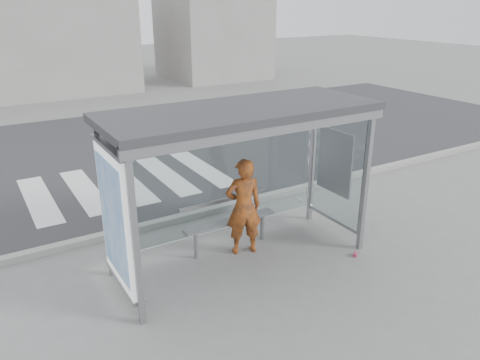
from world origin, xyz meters
The scene contains 10 objects.
ground centered at (0.00, 0.00, 0.00)m, with size 80.00×80.00×0.00m, color slate.
road centered at (0.00, 7.00, 0.00)m, with size 30.00×10.00×0.01m, color #2C2C2F.
curb centered at (0.00, 1.95, 0.06)m, with size 30.00×0.18×0.12m, color gray.
crosswalk centered at (-0.50, 4.50, 0.00)m, with size 4.55×3.00×0.00m.
bus_shelter centered at (-0.37, 0.06, 1.98)m, with size 4.25×1.65×2.62m.
building_center centered at (0.00, 18.00, 2.50)m, with size 8.00×5.00×5.00m, color gray.
building_right centered at (9.00, 18.00, 3.50)m, with size 5.00×5.00×7.00m, color gray.
person centered at (0.19, 0.26, 0.85)m, with size 0.62×0.41×1.71m, color orange.
bench centered at (0.04, 0.50, 0.53)m, with size 1.71×0.31×0.89m.
soda_can centered at (1.75, -0.87, 0.03)m, with size 0.06×0.06×0.12m, color #D43E62.
Camera 1 is at (-3.56, -5.86, 4.11)m, focal length 35.00 mm.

